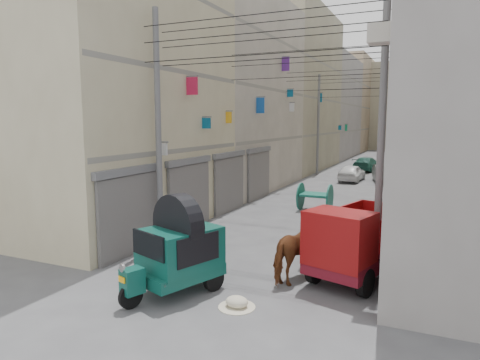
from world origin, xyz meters
The scene contains 18 objects.
ground centered at (0.00, 0.00, 0.00)m, with size 140.00×140.00×0.00m, color #474749.
building_row_left centered at (-8.00, 34.13, 6.46)m, with size 8.00×62.00×14.00m.
building_row_right centered at (8.00, 34.13, 6.46)m, with size 8.00×62.00×14.00m.
end_cap_building centered at (0.00, 66.00, 6.50)m, with size 22.00×10.00×13.00m, color #9F987D.
shutters_left centered at (-3.92, 10.38, 1.49)m, with size 0.18×14.40×2.88m.
signboards centered at (-0.01, 21.66, 3.43)m, with size 8.22×40.52×5.67m.
ac_units centered at (3.65, 7.67, 7.43)m, with size 0.70×6.55×3.35m.
utility_poles centered at (0.00, 17.00, 4.00)m, with size 7.40×22.20×8.00m.
overhead_cables centered at (0.00, 14.40, 6.77)m, with size 7.40×22.52×1.12m.
auto_rickshaw centered at (-0.85, 2.79, 1.14)m, with size 2.15×2.84×1.93m.
tonga_cart centered at (1.69, 7.91, 0.68)m, with size 1.47×2.99×1.31m.
mini_truck centered at (3.08, 5.36, 0.99)m, with size 2.60×3.99×2.07m.
second_cart centered at (-0.19, 14.02, 0.71)m, with size 1.52×1.35×1.34m.
feed_sack centered at (0.90, 2.54, 0.14)m, with size 0.55×0.44×0.27m, color beige.
horse centered at (1.79, 4.79, 0.85)m, with size 0.91×2.01×1.69m, color brown.
distant_car_white centered at (-0.36, 25.30, 0.61)m, with size 1.44×3.58×1.22m, color white.
distant_car_grey centered at (1.87, 25.43, 0.61)m, with size 1.30×3.72×1.23m, color #555A58.
distant_car_green centered at (-0.30, 32.43, 0.61)m, with size 1.70×4.18×1.21m, color #1B5143.
Camera 1 is at (4.87, -6.09, 4.32)m, focal length 32.00 mm.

